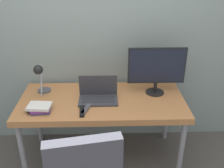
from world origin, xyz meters
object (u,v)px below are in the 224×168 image
monitor (157,68)px  game_controller (34,110)px  laptop (98,95)px  desk_lamp (40,76)px  book_stack (40,108)px

monitor → game_controller: (-1.14, -0.33, -0.25)m
monitor → game_controller: bearing=-163.8°
laptop → desk_lamp: (-0.56, 0.10, 0.16)m
game_controller → laptop: bearing=19.5°
monitor → book_stack: (-1.08, -0.33, -0.24)m
desk_lamp → book_stack: desk_lamp is taller
laptop → book_stack: laptop is taller
laptop → game_controller: bearing=-160.5°
desk_lamp → book_stack: size_ratio=1.58×
laptop → monitor: 0.63m
laptop → book_stack: 0.55m
laptop → desk_lamp: bearing=169.8°
laptop → desk_lamp: desk_lamp is taller
desk_lamp → book_stack: bearing=-81.5°
monitor → desk_lamp: size_ratio=1.65×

